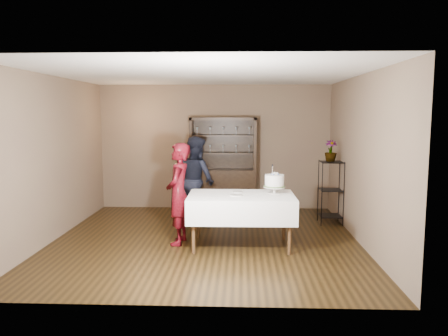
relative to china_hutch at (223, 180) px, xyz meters
The scene contains 14 objects.
floor 2.36m from the china_hutch, 95.08° to the right, with size 5.00×5.00×0.00m, color black.
ceiling 3.04m from the china_hutch, 95.08° to the right, with size 5.00×5.00×0.00m, color silver.
back_wall 0.76m from the china_hutch, 128.88° to the left, with size 5.00×0.02×2.70m, color #74624B.
wall_left 3.58m from the china_hutch, 140.17° to the right, with size 0.02×5.00×2.70m, color #74624B.
wall_right 3.29m from the china_hutch, 44.39° to the right, with size 0.02×5.00×2.70m, color #74624B.
china_hutch is the anchor object (origin of this frame).
plant_etagere 2.33m from the china_hutch, 26.83° to the right, with size 0.42×0.42×1.20m.
cake_table 2.59m from the china_hutch, 81.39° to the right, with size 1.66×1.03×0.83m.
woman 2.53m from the china_hutch, 103.99° to the right, with size 0.59×0.39×1.63m, color #31040A.
man 1.19m from the china_hutch, 113.72° to the right, with size 0.81×0.63×1.66m, color black.
cake 2.61m from the china_hutch, 69.37° to the right, with size 0.37×0.37×0.47m.
plate_near 2.67m from the china_hutch, 83.20° to the right, with size 0.20×0.20×0.01m, color beige.
plate_far 2.39m from the china_hutch, 82.00° to the right, with size 0.17×0.17×0.01m, color beige.
potted_plant 2.41m from the china_hutch, 26.30° to the right, with size 0.22×0.22×0.40m, color #4E6E34.
Camera 1 is at (0.59, -7.01, 2.08)m, focal length 35.00 mm.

